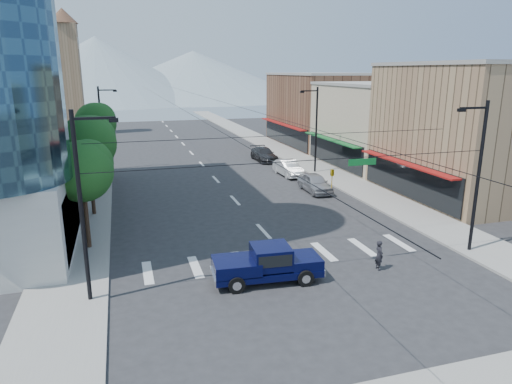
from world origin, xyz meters
TOP-DOWN VIEW (x-y plane):
  - ground at (0.00, 0.00)m, footprint 160.00×160.00m
  - sidewalk_left at (-12.00, 40.00)m, footprint 4.00×120.00m
  - sidewalk_right at (12.00, 40.00)m, footprint 4.00×120.00m
  - shop_near at (20.00, 10.00)m, footprint 12.00×14.00m
  - shop_mid at (20.00, 24.00)m, footprint 12.00×14.00m
  - shop_far at (20.00, 40.00)m, footprint 12.00×18.00m
  - clock_tower at (-16.50, 62.00)m, footprint 4.80×4.80m
  - mountain_left at (-15.00, 150.00)m, footprint 80.00×80.00m
  - mountain_right at (20.00, 160.00)m, footprint 90.00×90.00m
  - tree_near at (-11.07, 6.10)m, footprint 3.65×3.64m
  - tree_midnear at (-11.07, 13.10)m, footprint 4.09×4.09m
  - tree_midfar at (-11.07, 20.10)m, footprint 3.65×3.64m
  - tree_far at (-11.07, 27.10)m, footprint 4.09×4.09m
  - signal_rig at (0.19, -1.00)m, footprint 21.80×0.20m
  - lamp_pole_nw at (-10.67, 30.00)m, footprint 2.00×0.25m
  - lamp_pole_ne at (10.67, 22.00)m, footprint 2.00×0.25m
  - pickup_truck at (-2.14, -1.28)m, footprint 5.80×2.52m
  - pedestrian at (4.20, -1.66)m, footprint 0.44×0.64m
  - parked_car_near at (7.60, 14.71)m, footprint 2.02×4.85m
  - parked_car_mid at (7.60, 21.55)m, footprint 1.94×4.97m
  - parked_car_far at (7.60, 30.00)m, footprint 2.31×5.49m

SIDE VIEW (x-z plane):
  - ground at x=0.00m, z-range 0.00..0.00m
  - sidewalk_left at x=-12.00m, z-range 0.00..0.15m
  - sidewalk_right at x=12.00m, z-range 0.00..0.15m
  - parked_car_far at x=7.60m, z-range 0.00..1.58m
  - parked_car_mid at x=7.60m, z-range 0.00..1.61m
  - parked_car_near at x=7.60m, z-range 0.00..1.64m
  - pedestrian at x=4.20m, z-range 0.00..1.68m
  - pickup_truck at x=-2.14m, z-range 0.04..1.96m
  - shop_mid at x=20.00m, z-range 0.00..9.00m
  - signal_rig at x=0.19m, z-range 0.14..9.14m
  - lamp_pole_nw at x=-10.67m, z-range 0.44..9.44m
  - lamp_pole_ne at x=10.67m, z-range 0.44..9.44m
  - tree_near at x=-11.07m, z-range 1.64..8.34m
  - tree_midfar at x=-11.07m, z-range 1.64..8.34m
  - shop_far at x=20.00m, z-range 0.00..10.00m
  - shop_near at x=20.00m, z-range 0.00..11.00m
  - tree_midnear at x=-11.07m, z-range 1.83..9.35m
  - tree_far at x=-11.07m, z-range 1.83..9.35m
  - mountain_right at x=20.00m, z-range 0.00..18.00m
  - clock_tower at x=-16.50m, z-range 0.44..20.84m
  - mountain_left at x=-15.00m, z-range 0.00..22.00m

